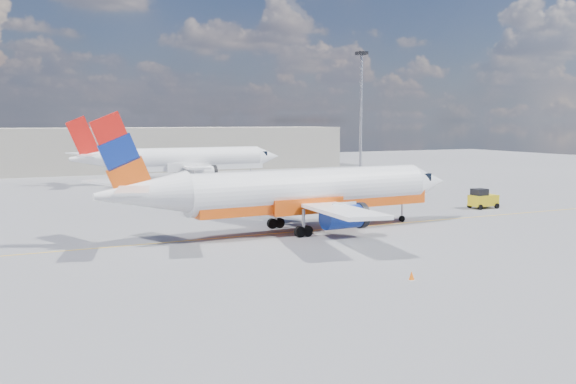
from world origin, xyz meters
name	(u,v)px	position (x,y,z in m)	size (l,w,h in m)	color
ground	(332,236)	(0.00, 0.00, 0.00)	(240.00, 240.00, 0.00)	slate
taxi_line	(315,230)	(0.00, 3.00, 0.01)	(70.00, 0.15, 0.01)	yellow
terminal_main	(160,149)	(5.00, 75.00, 4.00)	(70.00, 14.00, 8.00)	#A59D8E
main_jet	(299,192)	(-1.50, 3.01, 3.36)	(33.23, 26.24, 10.07)	white
second_jet	(184,160)	(2.31, 49.83, 3.34)	(33.01, 26.12, 10.01)	white
gse_tug	(483,199)	(22.53, 7.44, 1.01)	(3.01, 1.89, 2.13)	black
traffic_cone	(412,276)	(-2.92, -14.69, 0.27)	(0.39, 0.39, 0.55)	white
floodlight_mast	(361,105)	(25.30, 36.48, 11.58)	(1.41, 1.41, 19.32)	#9C9CA4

